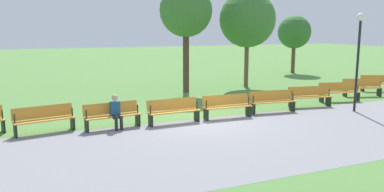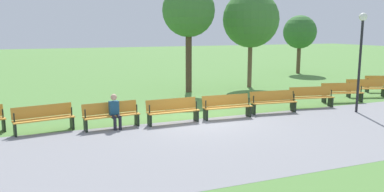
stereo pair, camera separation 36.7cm
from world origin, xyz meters
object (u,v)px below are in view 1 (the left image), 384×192
Objects in this scene: bench_8 at (44,119)px; tree_1 at (186,11)px; bench_2 at (339,91)px; bench_0 at (379,83)px; bench_6 at (173,110)px; tree_2 at (294,32)px; lamp_post at (359,44)px; bench_5 at (227,106)px; bench_1 at (362,87)px; person_seated at (116,111)px; bench_7 at (112,115)px; bench_3 at (309,96)px; bench_4 at (272,101)px; tree_0 at (247,20)px.

tree_1 is at bearing -152.22° from bench_8.
tree_1 is (5.61, -5.46, 3.85)m from bench_2.
bench_6 is (13.00, 2.34, 0.00)m from bench_0.
tree_2 is at bearing -159.59° from bench_8.
lamp_post is at bearing 169.89° from bench_6.
bench_5 is at bearing 22.49° from bench_2.
bench_0 is 4.43m from bench_2.
person_seated is at bearing 25.18° from bench_1.
bench_5 is 7.54m from tree_1.
bench_8 is (6.62, -0.47, 0.00)m from bench_5.
bench_7 is at bearing 34.59° from tree_2.
bench_1 is (2.08, 0.77, 0.00)m from bench_0.
bench_7 is at bearing 161.60° from bench_8.
tree_2 is (-12.19, -11.62, 2.67)m from bench_5.
bench_2 is 12.36m from tree_2.
bench_3 is 2.22m from bench_4.
person_seated reaches higher than bench_1.
bench_6 is at bearing 20.45° from bench_2.
tree_1 is (1.25, -6.25, 3.85)m from bench_4.
bench_3 is at bearing 84.87° from tree_0.
bench_8 is 0.35× the size of tree_1.
bench_3 and bench_4 have the same top height.
bench_5 is 1.00× the size of bench_6.
tree_1 is at bearing -49.66° from bench_3.
bench_7 and bench_8 have the same top height.
tree_2 reaches higher than bench_7.
bench_6 is 18.70m from tree_2.
bench_4 is (8.57, 2.18, 0.00)m from bench_0.
bench_1 is at bearing -149.35° from bench_2.
lamp_post is (-0.51, 7.82, -1.13)m from tree_0.
bench_2 is at bearing 135.74° from tree_1.
bench_6 is at bearing 2.05° from bench_5.
bench_7 is at bearing 49.19° from tree_1.
bench_4 is 0.36× the size of tree_0.
bench_8 is (4.41, -0.47, 0.00)m from bench_6.
bench_7 is (6.64, 0.00, 0.00)m from bench_4.
tree_0 reaches higher than bench_8.
bench_8 is 22.03m from tree_2.
bench_5 is (8.70, 1.56, 0.00)m from bench_1.
bench_1 is 13.21m from bench_7.
tree_0 reaches higher than bench_4.
person_seated is 0.27× the size of tree_2.
bench_6 is 0.99× the size of bench_7.
lamp_post reaches higher than bench_5.
bench_6 is 4.43m from bench_8.
bench_2 is 11.03m from bench_7.
tree_0 is at bearing -35.74° from bench_1.
bench_4 is at bearing -173.87° from bench_5.
tree_2 is at bearing -151.55° from bench_7.
bench_5 and bench_8 have the same top height.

